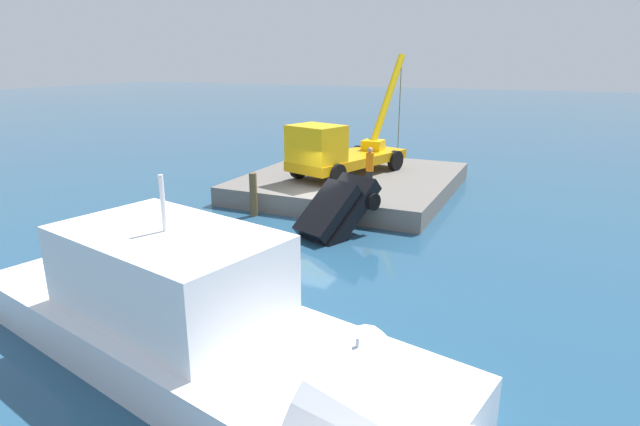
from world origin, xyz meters
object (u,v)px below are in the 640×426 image
moored_yacht (261,376)px  dock_worker (370,168)px  crane_truck (339,150)px  salvaged_car (330,220)px

moored_yacht → dock_worker: bearing=-169.5°
dock_worker → crane_truck: bearing=-128.6°
dock_worker → moored_yacht: (13.31, 2.47, -1.37)m
dock_worker → salvaged_car: (4.11, -0.07, -1.19)m
crane_truck → salvaged_car: size_ratio=2.24×
dock_worker → moored_yacht: 13.61m
crane_truck → dock_worker: 2.79m
crane_truck → moored_yacht: (15.04, 4.64, -1.72)m
dock_worker → salvaged_car: bearing=-0.9°
moored_yacht → salvaged_car: bearing=-164.6°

